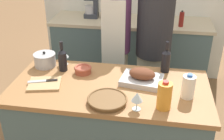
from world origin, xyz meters
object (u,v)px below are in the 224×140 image
mixing_bowl (83,69)px  person_cook_guest (154,44)px  wine_glass_left (64,54)px  wine_bottle_dark (166,60)px  person_cook_aproned (116,39)px  cutting_board (45,84)px  condiment_bottle_short (181,19)px  wine_bottle_green (62,59)px  condiment_bottle_extra (143,13)px  juice_jug (164,96)px  milk_jug (188,87)px  roasting_pan (142,77)px  stock_pot (45,60)px  wicker_basket (107,100)px  stand_mixer (91,8)px  condiment_bottle_tall (103,11)px  knife_chef (44,81)px  wine_glass_right (137,97)px

mixing_bowl → person_cook_guest: person_cook_guest is taller
mixing_bowl → wine_glass_left: bearing=146.7°
wine_bottle_dark → person_cook_aproned: person_cook_aproned is taller
cutting_board → person_cook_aproned: (0.44, 0.91, 0.06)m
condiment_bottle_short → person_cook_guest: size_ratio=0.12×
wine_bottle_green → condiment_bottle_extra: 1.59m
wine_bottle_dark → wine_glass_left: size_ratio=2.01×
juice_jug → person_cook_guest: (-0.11, 1.09, -0.07)m
mixing_bowl → milk_jug: bearing=-15.6°
roasting_pan → person_cook_guest: bearing=84.7°
condiment_bottle_extra → person_cook_guest: (0.17, -0.82, -0.09)m
juice_jug → person_cook_guest: bearing=95.5°
person_cook_aproned → wine_bottle_green: bearing=-118.0°
mixing_bowl → condiment_bottle_extra: bearing=74.4°
wine_bottle_green → stock_pot: bearing=163.8°
milk_jug → condiment_bottle_short: (0.02, 1.50, 0.05)m
wicker_basket → condiment_bottle_short: 1.78m
wine_bottle_green → condiment_bottle_short: wine_bottle_green is taller
stand_mixer → person_cook_guest: size_ratio=0.20×
stock_pot → condiment_bottle_extra: bearing=60.9°
cutting_board → condiment_bottle_extra: (0.67, 1.74, 0.11)m
wicker_basket → mixing_bowl: size_ratio=1.94×
juice_jug → condiment_bottle_tall: size_ratio=1.14×
wine_bottle_dark → condiment_bottle_extra: wine_bottle_dark is taller
knife_chef → condiment_bottle_tall: 1.71m
condiment_bottle_tall → wicker_basket: bearing=-78.2°
stand_mixer → condiment_bottle_extra: size_ratio=2.09×
roasting_pan → condiment_bottle_tall: condiment_bottle_tall is taller
mixing_bowl → wine_glass_left: size_ratio=1.09×
mixing_bowl → person_cook_guest: 0.90m
wine_bottle_green → wine_glass_right: (0.69, -0.48, -0.01)m
person_cook_aproned → condiment_bottle_tall: bearing=111.8°
person_cook_guest → wine_bottle_dark: bearing=-68.0°
knife_chef → condiment_bottle_extra: (0.69, 1.72, 0.09)m
cutting_board → wine_glass_left: wine_glass_left is taller
stock_pot → knife_chef: (0.10, -0.30, -0.04)m
wicker_basket → knife_chef: 0.59m
milk_jug → wine_bottle_green: 1.09m
milk_jug → juice_jug: bearing=-135.8°
mixing_bowl → roasting_pan: bearing=-8.7°
cutting_board → condiment_bottle_extra: 1.87m
mixing_bowl → wine_bottle_green: size_ratio=0.56×
person_cook_aproned → wine_glass_right: bearing=-71.9°
roasting_pan → cutting_board: bearing=-167.9°
wicker_basket → wine_bottle_green: (-0.47, 0.43, 0.09)m
mixing_bowl → juice_jug: 0.81m
roasting_pan → juice_jug: 0.38m
wicker_basket → condiment_bottle_tall: (-0.39, 1.89, 0.11)m
person_cook_guest → knife_chef: bearing=-123.9°
stock_pot → stand_mixer: (0.12, 1.36, 0.12)m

